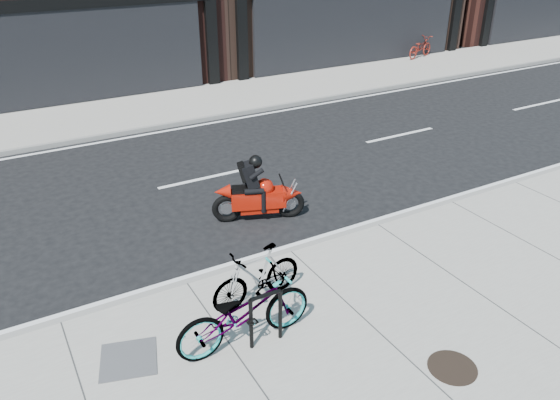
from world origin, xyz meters
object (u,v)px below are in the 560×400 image
motorcycle (262,193)px  bike_rack (266,314)px  bicycle_front (244,312)px  bicycle_rear (257,276)px  utility_grate (128,359)px  bicycle_far (420,47)px  manhole_cover (452,367)px

motorcycle → bike_rack: bearing=-96.7°
bicycle_front → bike_rack: bearing=-121.2°
bicycle_front → bicycle_rear: 0.96m
bike_rack → utility_grate: bike_rack is taller
motorcycle → bicycle_far: (12.83, 9.44, -0.00)m
utility_grate → bicycle_front: bearing=-16.7°
bike_rack → motorcycle: motorcycle is taller
manhole_cover → motorcycle: bearing=91.9°
bicycle_front → bicycle_far: 19.56m
bicycle_rear → motorcycle: (1.43, 2.53, -0.02)m
bicycle_rear → manhole_cover: bearing=26.3°
bicycle_rear → utility_grate: bearing=-87.5°
bike_rack → bicycle_rear: bicycle_rear is taller
bicycle_rear → utility_grate: size_ratio=2.09×
bicycle_far → utility_grate: size_ratio=2.27×
motorcycle → bicycle_rear: bearing=-99.1°
bicycle_far → utility_grate: (-16.40, -12.27, -0.44)m
bike_rack → utility_grate: bearing=161.1°
bicycle_far → manhole_cover: 19.30m
bike_rack → bicycle_front: bicycle_front is taller
bicycle_rear → manhole_cover: 3.08m
manhole_cover → bicycle_front: bearing=140.1°
motorcycle → bicycle_far: motorcycle is taller
utility_grate → bike_rack: bearing=-18.9°
bike_rack → manhole_cover: size_ratio=1.29×
bike_rack → motorcycle: (1.77, 3.45, -0.05)m
bicycle_front → bicycle_rear: size_ratio=1.30×
bicycle_rear → manhole_cover: (1.60, -2.59, -0.46)m
bicycle_far → manhole_cover: (-12.66, -14.57, -0.44)m
bike_rack → bicycle_far: 19.47m
bicycle_front → motorcycle: motorcycle is taller
bike_rack → bicycle_rear: 0.97m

